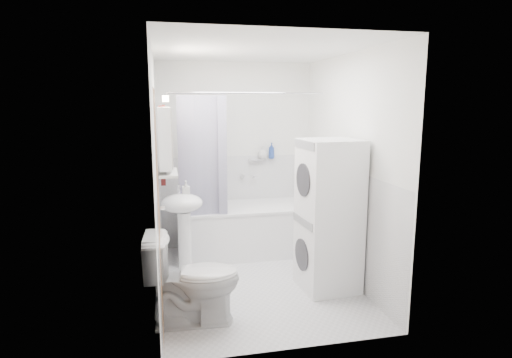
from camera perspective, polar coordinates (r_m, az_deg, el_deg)
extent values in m
plane|color=silver|center=(4.71, 0.11, -13.52)|extent=(2.60, 2.60, 0.00)
plane|color=white|center=(5.64, -2.71, 3.09)|extent=(2.00, 0.00, 2.00)
plane|color=white|center=(3.14, 5.20, -2.68)|extent=(2.00, 0.00, 2.00)
plane|color=white|center=(4.27, -13.10, 0.55)|extent=(0.00, 2.60, 2.60)
plane|color=white|center=(4.69, 12.15, 1.42)|extent=(0.00, 2.60, 2.60)
plane|color=white|center=(4.34, 0.12, 16.85)|extent=(2.60, 2.60, 0.00)
plane|color=white|center=(5.73, -2.64, -2.89)|extent=(1.98, 0.00, 1.98)
plane|color=white|center=(4.41, -12.62, -7.15)|extent=(0.00, 2.58, 2.58)
plane|color=white|center=(4.81, 11.75, -5.67)|extent=(0.00, 2.58, 2.58)
plane|color=brown|center=(3.46, -12.80, -5.11)|extent=(0.00, 2.00, 2.00)
cylinder|color=silver|center=(3.77, -12.31, -3.79)|extent=(0.04, 0.04, 0.04)
cube|color=white|center=(5.46, -1.72, -6.89)|extent=(1.59, 0.74, 0.58)
cube|color=white|center=(5.38, -1.74, -3.78)|extent=(1.61, 0.76, 0.03)
cube|color=silver|center=(5.41, -1.73, -4.96)|extent=(1.41, 0.56, 0.20)
cylinder|color=silver|center=(5.67, -0.38, 0.40)|extent=(0.04, 0.12, 0.04)
cylinder|color=silver|center=(4.91, -1.13, 11.41)|extent=(1.79, 0.02, 0.02)
cube|color=#151242|center=(4.86, -9.73, 2.41)|extent=(0.10, 0.02, 1.45)
cube|color=#151242|center=(4.87, -8.68, 2.45)|extent=(0.10, 0.02, 1.45)
cube|color=#151242|center=(4.87, -7.62, 2.49)|extent=(0.10, 0.02, 1.45)
cube|color=#151242|center=(4.88, -6.57, 2.52)|extent=(0.10, 0.02, 1.45)
cube|color=#151242|center=(4.89, -5.52, 2.56)|extent=(0.10, 0.02, 1.45)
cube|color=#151242|center=(4.90, -4.47, 2.59)|extent=(0.10, 0.02, 1.45)
ellipsoid|color=white|center=(4.57, -9.87, -3.21)|extent=(0.44, 0.37, 0.20)
cylinder|color=white|center=(4.70, -9.45, -8.84)|extent=(0.14, 0.14, 0.75)
cylinder|color=silver|center=(4.68, -10.24, -1.39)|extent=(0.03, 0.03, 0.14)
cylinder|color=silver|center=(4.62, -10.24, -0.76)|extent=(0.02, 0.10, 0.02)
cube|color=white|center=(4.33, -12.07, 5.38)|extent=(0.12, 0.50, 0.60)
cube|color=white|center=(4.33, -11.21, 5.42)|extent=(0.01, 0.47, 0.57)
cube|color=#FFEABF|center=(4.32, -11.99, 10.42)|extent=(0.06, 0.45, 0.06)
cube|color=silver|center=(4.37, -11.64, 0.82)|extent=(0.18, 0.54, 0.02)
cube|color=silver|center=(5.64, 0.14, 2.59)|extent=(0.22, 0.06, 0.02)
cube|color=maroon|center=(4.73, -12.42, 4.48)|extent=(0.05, 0.35, 0.83)
cube|color=maroon|center=(4.71, -12.23, 9.17)|extent=(0.03, 0.31, 0.08)
cylinder|color=silver|center=(4.71, -12.74, 9.64)|extent=(0.02, 0.04, 0.02)
cube|color=white|center=(4.50, 9.53, -9.57)|extent=(0.58, 0.58, 0.77)
cylinder|color=#2D2D33|center=(4.41, 6.13, -10.00)|extent=(0.04, 0.33, 0.33)
cube|color=gray|center=(4.31, 6.23, -5.67)|extent=(0.04, 0.48, 0.08)
cube|color=white|center=(4.30, 9.83, 0.12)|extent=(0.58, 0.58, 0.77)
cylinder|color=#2D2D33|center=(4.21, 6.33, -0.12)|extent=(0.04, 0.33, 0.33)
cube|color=gray|center=(4.16, 6.44, 4.57)|extent=(0.04, 0.48, 0.08)
imported|color=white|center=(3.81, -8.40, -13.10)|extent=(0.84, 0.50, 0.79)
imported|color=gray|center=(4.57, -9.30, -1.89)|extent=(0.08, 0.17, 0.08)
imported|color=gray|center=(4.22, -11.64, 1.14)|extent=(0.07, 0.18, 0.07)
imported|color=gray|center=(4.48, -11.69, 1.86)|extent=(0.10, 0.09, 0.10)
imported|color=gray|center=(5.64, 0.90, 3.38)|extent=(0.13, 0.17, 0.13)
imported|color=navy|center=(5.67, 2.08, 3.15)|extent=(0.08, 0.21, 0.08)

